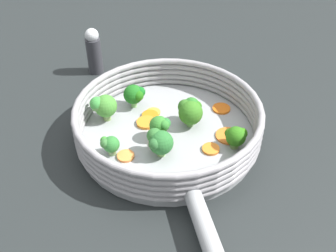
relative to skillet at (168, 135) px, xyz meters
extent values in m
plane|color=black|center=(0.00, 0.00, -0.01)|extent=(4.00, 4.00, 0.00)
cylinder|color=#939699|center=(0.00, 0.00, 0.00)|extent=(0.33, 0.33, 0.01)
torus|color=gray|center=(0.00, 0.00, 0.01)|extent=(0.34, 0.34, 0.01)
torus|color=gray|center=(0.00, 0.00, 0.03)|extent=(0.34, 0.34, 0.01)
torus|color=gray|center=(0.00, 0.00, 0.04)|extent=(0.34, 0.34, 0.01)
torus|color=gray|center=(0.00, 0.00, 0.05)|extent=(0.34, 0.34, 0.01)
torus|color=gray|center=(0.00, 0.00, 0.06)|extent=(0.34, 0.34, 0.01)
cylinder|color=#999B9E|center=(-0.25, 0.06, 0.02)|extent=(0.18, 0.07, 0.03)
sphere|color=#98919B|center=(-0.14, 0.07, 0.01)|extent=(0.01, 0.01, 0.01)
sphere|color=#8F9A9C|center=(-0.16, 0.00, 0.01)|extent=(0.01, 0.01, 0.01)
cylinder|color=orange|center=(-0.02, 0.03, 0.01)|extent=(0.05, 0.05, 0.00)
cylinder|color=#F98A3F|center=(-0.03, 0.10, 0.01)|extent=(0.04, 0.04, 0.00)
cylinder|color=orange|center=(-0.06, -0.09, 0.01)|extent=(0.06, 0.06, 0.00)
cylinder|color=orange|center=(0.02, -0.13, 0.01)|extent=(0.05, 0.05, 0.00)
cylinder|color=orange|center=(-0.08, -0.05, 0.01)|extent=(0.04, 0.04, 0.00)
cylinder|color=orange|center=(0.04, 0.03, 0.01)|extent=(0.05, 0.05, 0.01)
cylinder|color=orange|center=(0.07, 0.00, 0.01)|extent=(0.04, 0.04, 0.00)
cylinder|color=orange|center=(0.06, 0.01, 0.01)|extent=(0.04, 0.04, 0.00)
cylinder|color=#6A9854|center=(0.00, -0.05, 0.02)|extent=(0.01, 0.01, 0.02)
sphere|color=#336F1E|center=(0.00, -0.05, 0.04)|extent=(0.05, 0.05, 0.05)
sphere|color=#316820|center=(0.01, -0.04, 0.04)|extent=(0.03, 0.03, 0.03)
sphere|color=#2A6D25|center=(0.01, -0.06, 0.04)|extent=(0.03, 0.03, 0.03)
sphere|color=#2A6917|center=(0.01, -0.06, 0.04)|extent=(0.02, 0.02, 0.02)
cylinder|color=#6C954D|center=(-0.01, 0.02, 0.02)|extent=(0.01, 0.01, 0.02)
sphere|color=#307429|center=(-0.01, 0.02, 0.04)|extent=(0.03, 0.03, 0.03)
sphere|color=#286D2F|center=(-0.01, 0.01, 0.04)|extent=(0.02, 0.02, 0.02)
sphere|color=#2D7129|center=(-0.02, 0.02, 0.04)|extent=(0.02, 0.02, 0.02)
cylinder|color=#73954E|center=(-0.09, -0.09, 0.01)|extent=(0.01, 0.01, 0.01)
sphere|color=#2A6B15|center=(-0.09, -0.09, 0.03)|extent=(0.04, 0.04, 0.04)
sphere|color=#2B7310|center=(-0.09, -0.10, 0.03)|extent=(0.02, 0.02, 0.02)
sphere|color=#326411|center=(-0.08, -0.08, 0.03)|extent=(0.02, 0.02, 0.02)
cylinder|color=#7DB763|center=(0.10, 0.03, 0.02)|extent=(0.01, 0.01, 0.02)
sphere|color=#1A611A|center=(0.10, 0.03, 0.04)|extent=(0.04, 0.04, 0.04)
sphere|color=#13611B|center=(0.10, 0.01, 0.04)|extent=(0.02, 0.02, 0.02)
sphere|color=#1D6212|center=(0.09, 0.02, 0.04)|extent=(0.02, 0.02, 0.02)
sphere|color=#145C18|center=(0.12, 0.03, 0.04)|extent=(0.02, 0.02, 0.02)
cylinder|color=#83B25E|center=(-0.05, 0.04, 0.02)|extent=(0.01, 0.01, 0.02)
sphere|color=#28692D|center=(-0.05, 0.04, 0.04)|extent=(0.04, 0.04, 0.04)
sphere|color=#2B632E|center=(-0.05, 0.05, 0.04)|extent=(0.02, 0.02, 0.02)
sphere|color=#2E692C|center=(-0.04, 0.04, 0.04)|extent=(0.03, 0.03, 0.03)
cylinder|color=#779654|center=(0.09, 0.09, 0.02)|extent=(0.02, 0.02, 0.02)
sphere|color=#3E812F|center=(0.09, 0.09, 0.04)|extent=(0.04, 0.04, 0.04)
sphere|color=#368838|center=(0.09, 0.10, 0.05)|extent=(0.03, 0.03, 0.03)
sphere|color=#487739|center=(0.09, 0.10, 0.04)|extent=(0.02, 0.02, 0.02)
cylinder|color=#6B8C56|center=(-0.01, 0.11, 0.01)|extent=(0.01, 0.01, 0.01)
sphere|color=#2C722E|center=(-0.01, 0.11, 0.03)|extent=(0.03, 0.03, 0.03)
sphere|color=#346A31|center=(-0.01, 0.12, 0.03)|extent=(0.02, 0.02, 0.02)
sphere|color=#327D2A|center=(0.00, 0.12, 0.04)|extent=(0.01, 0.01, 0.01)
cylinder|color=#333338|center=(0.29, 0.05, 0.03)|extent=(0.03, 0.03, 0.08)
sphere|color=silver|center=(0.29, 0.05, 0.09)|extent=(0.03, 0.03, 0.03)
camera|label=1|loc=(-0.50, 0.25, 0.48)|focal=42.00mm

